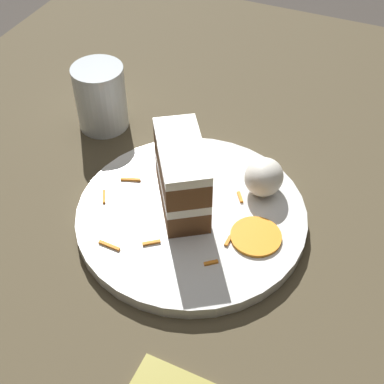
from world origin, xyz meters
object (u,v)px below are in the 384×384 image
at_px(plate, 192,215).
at_px(orange_garnish, 256,236).
at_px(drinking_glass, 101,101).
at_px(cake_slice, 182,175).
at_px(cream_dollop, 264,177).

xyz_separation_m(plate, orange_garnish, (0.01, 0.09, 0.01)).
bearing_deg(drinking_glass, orange_garnish, 64.51).
distance_m(plate, cake_slice, 0.06).
relative_size(plate, cream_dollop, 5.25).
relative_size(cream_dollop, drinking_glass, 0.56).
xyz_separation_m(cake_slice, orange_garnish, (0.02, 0.10, -0.04)).
xyz_separation_m(plate, drinking_glass, (-0.13, -0.20, 0.03)).
xyz_separation_m(plate, cake_slice, (-0.01, -0.02, 0.05)).
xyz_separation_m(cream_dollop, drinking_glass, (-0.06, -0.27, 0.00)).
relative_size(cream_dollop, orange_garnish, 0.89).
xyz_separation_m(cake_slice, drinking_glass, (-0.12, -0.18, -0.02)).
distance_m(plate, drinking_glass, 0.24).
height_order(plate, orange_garnish, orange_garnish).
bearing_deg(cake_slice, plate, -60.34).
bearing_deg(cake_slice, cream_dollop, 1.52).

